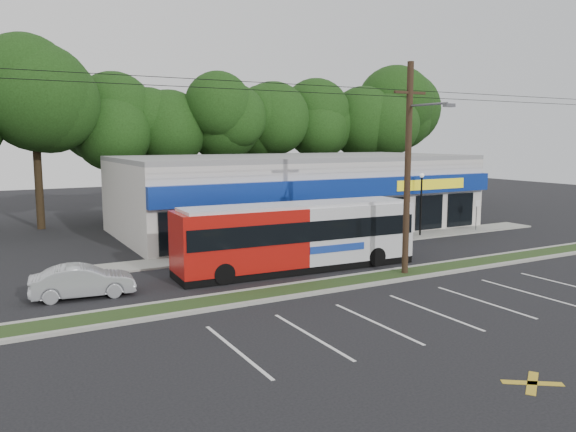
% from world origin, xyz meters
% --- Properties ---
extents(ground, '(120.00, 120.00, 0.00)m').
position_xyz_m(ground, '(0.00, 0.00, 0.00)').
color(ground, black).
rests_on(ground, ground).
extents(grass_strip, '(40.00, 1.60, 0.12)m').
position_xyz_m(grass_strip, '(0.00, 1.00, 0.06)').
color(grass_strip, '#2D3D19').
rests_on(grass_strip, ground).
extents(curb_south, '(40.00, 0.25, 0.14)m').
position_xyz_m(curb_south, '(0.00, 0.15, 0.07)').
color(curb_south, '#9E9E93').
rests_on(curb_south, ground).
extents(curb_north, '(40.00, 0.25, 0.14)m').
position_xyz_m(curb_north, '(0.00, 1.85, 0.07)').
color(curb_north, '#9E9E93').
rests_on(curb_north, ground).
extents(sidewalk, '(32.00, 2.20, 0.10)m').
position_xyz_m(sidewalk, '(5.00, 9.00, 0.05)').
color(sidewalk, '#9E9E93').
rests_on(sidewalk, ground).
extents(strip_mall, '(25.00, 12.55, 5.30)m').
position_xyz_m(strip_mall, '(5.50, 15.91, 2.65)').
color(strip_mall, beige).
rests_on(strip_mall, ground).
extents(utility_pole, '(50.00, 2.77, 10.00)m').
position_xyz_m(utility_pole, '(2.83, 0.93, 5.41)').
color(utility_pole, black).
rests_on(utility_pole, ground).
extents(lamp_post, '(0.30, 0.30, 4.25)m').
position_xyz_m(lamp_post, '(11.00, 8.80, 2.67)').
color(lamp_post, black).
rests_on(lamp_post, ground).
extents(sign_post, '(0.45, 0.10, 2.23)m').
position_xyz_m(sign_post, '(16.00, 8.57, 1.56)').
color(sign_post, '#59595E').
rests_on(sign_post, ground).
extents(tree_line, '(46.76, 6.76, 11.83)m').
position_xyz_m(tree_line, '(4.00, 26.00, 8.42)').
color(tree_line, black).
rests_on(tree_line, ground).
extents(metrobus, '(12.48, 3.14, 3.33)m').
position_xyz_m(metrobus, '(-0.92, 4.50, 1.76)').
color(metrobus, '#B1130D').
rests_on(metrobus, ground).
extents(car_dark, '(4.89, 2.67, 1.58)m').
position_xyz_m(car_dark, '(4.00, 7.83, 0.79)').
color(car_dark, black).
rests_on(car_dark, ground).
extents(car_silver, '(4.25, 1.87, 1.36)m').
position_xyz_m(car_silver, '(-11.16, 4.46, 0.68)').
color(car_silver, '#A8ABB0').
rests_on(car_silver, ground).
extents(pedestrian_a, '(0.82, 0.70, 1.91)m').
position_xyz_m(pedestrian_a, '(2.31, 6.56, 0.96)').
color(pedestrian_a, silver).
rests_on(pedestrian_a, ground).
extents(pedestrian_b, '(0.83, 0.72, 1.48)m').
position_xyz_m(pedestrian_b, '(2.19, 6.00, 0.74)').
color(pedestrian_b, beige).
rests_on(pedestrian_b, ground).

